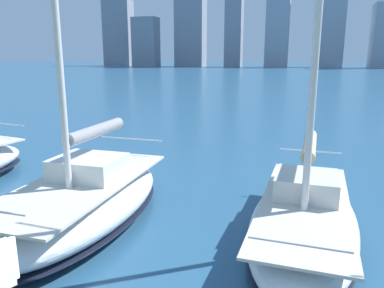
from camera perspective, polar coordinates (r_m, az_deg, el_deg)
The scene contains 3 objects.
city_skyline at distance 164.39m, azimuth 16.09°, elevation 17.44°, with size 173.53×20.22×54.50m.
sailboat_tan at distance 9.63m, azimuth 16.70°, elevation -10.31°, with size 2.72×7.06×10.44m.
sailboat_grey at distance 10.33m, azimuth -16.31°, elevation -8.11°, with size 2.94×6.78×10.51m.
Camera 1 is at (-2.28, 2.41, 4.35)m, focal length 35.00 mm.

